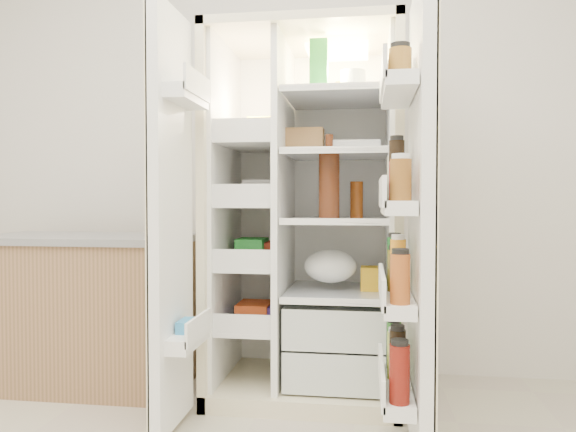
# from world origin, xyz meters

# --- Properties ---
(wall_back) EXTENTS (4.00, 0.02, 2.70)m
(wall_back) POSITION_xyz_m (0.00, 2.00, 1.35)
(wall_back) COLOR silver
(wall_back) RESTS_ON floor
(refrigerator) EXTENTS (0.92, 0.70, 1.80)m
(refrigerator) POSITION_xyz_m (0.21, 1.65, 0.75)
(refrigerator) COLOR beige
(refrigerator) RESTS_ON floor
(freezer_door) EXTENTS (0.15, 0.40, 1.72)m
(freezer_door) POSITION_xyz_m (-0.31, 1.05, 0.89)
(freezer_door) COLOR white
(freezer_door) RESTS_ON floor
(fridge_door) EXTENTS (0.17, 0.58, 1.72)m
(fridge_door) POSITION_xyz_m (0.67, 0.96, 0.87)
(fridge_door) COLOR white
(fridge_door) RESTS_ON floor
(kitchen_counter) EXTENTS (1.09, 0.58, 0.79)m
(kitchen_counter) POSITION_xyz_m (-0.96, 1.57, 0.40)
(kitchen_counter) COLOR #976C4B
(kitchen_counter) RESTS_ON floor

